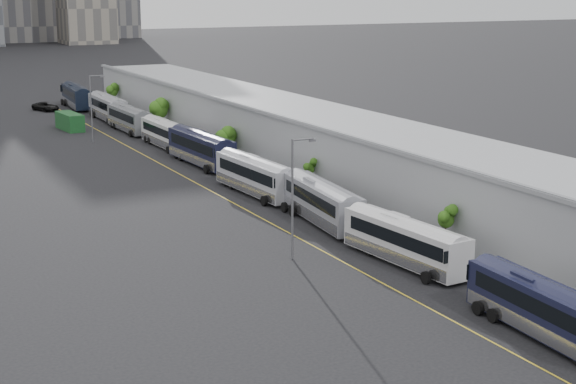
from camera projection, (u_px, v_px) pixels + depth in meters
sidewalk at (344, 198)px, 87.75m from camera, size 10.00×170.00×0.12m
lane_line at (248, 211)px, 83.12m from camera, size 0.12×160.00×0.02m
depot at (378, 161)px, 88.72m from camera, size 12.45×160.40×7.20m
bus_1 at (543, 313)px, 53.13m from camera, size 3.02×12.12×3.51m
bus_2 at (405, 245)px, 66.78m from camera, size 3.58×12.48×3.60m
bus_3 at (322, 206)px, 78.53m from camera, size 3.88×13.04×3.76m
bus_4 at (256, 179)px, 89.23m from camera, size 3.28×13.14×3.81m
bus_5 at (201, 151)px, 103.87m from camera, size 3.34×13.72×3.98m
bus_6 at (166, 136)px, 115.37m from camera, size 2.74×12.24×3.57m
bus_7 at (129, 121)px, 127.55m from camera, size 2.88×12.71×3.70m
bus_8 at (108, 110)px, 138.53m from camera, size 3.00×13.52×3.95m
bus_9 at (76, 98)px, 152.43m from camera, size 3.57×13.73×3.97m
tree_1 at (446, 218)px, 68.16m from camera, size 1.28×1.28×3.88m
tree_2 at (309, 169)px, 87.82m from camera, size 1.03×1.03×3.51m
tree_3 at (225, 137)px, 104.60m from camera, size 2.48×2.48×4.43m
tree_4 at (159, 107)px, 125.13m from camera, size 2.64×2.64×5.20m
tree_5 at (112, 90)px, 146.94m from camera, size 1.82×1.82×4.64m
street_lamp_near at (294, 191)px, 67.31m from camera, size 2.04×0.22×9.46m
street_lamp_far at (92, 104)px, 118.20m from camera, size 2.04×0.22×9.06m
shipping_container at (70, 122)px, 129.30m from camera, size 2.86×6.96×2.48m
suv at (46, 106)px, 149.05m from camera, size 4.25×5.89×1.49m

